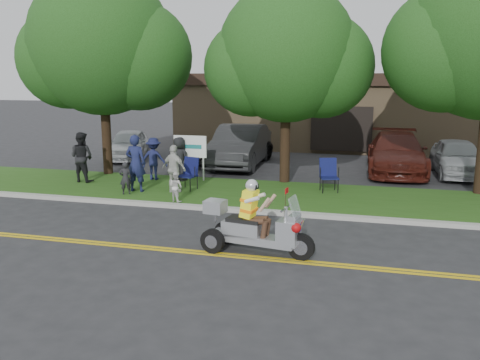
% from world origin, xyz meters
% --- Properties ---
extents(ground, '(120.00, 120.00, 0.00)m').
position_xyz_m(ground, '(0.00, 0.00, 0.00)').
color(ground, '#28282B').
rests_on(ground, ground).
extents(centerline_near, '(60.00, 0.10, 0.01)m').
position_xyz_m(centerline_near, '(0.00, -0.58, 0.01)').
color(centerline_near, gold).
rests_on(centerline_near, ground).
extents(centerline_far, '(60.00, 0.10, 0.01)m').
position_xyz_m(centerline_far, '(0.00, -0.42, 0.01)').
color(centerline_far, gold).
rests_on(centerline_far, ground).
extents(curb, '(60.00, 0.25, 0.12)m').
position_xyz_m(curb, '(0.00, 3.05, 0.06)').
color(curb, '#A8A89E').
rests_on(curb, ground).
extents(grass_verge, '(60.00, 4.00, 0.10)m').
position_xyz_m(grass_verge, '(0.00, 5.20, 0.06)').
color(grass_verge, '#265015').
rests_on(grass_verge, ground).
extents(commercial_building, '(18.00, 8.20, 4.00)m').
position_xyz_m(commercial_building, '(2.00, 18.98, 2.01)').
color(commercial_building, '#9E7F5B').
rests_on(commercial_building, ground).
extents(tree_left, '(6.62, 5.40, 7.78)m').
position_xyz_m(tree_left, '(-6.44, 7.03, 4.85)').
color(tree_left, '#332114').
rests_on(tree_left, ground).
extents(tree_mid, '(5.88, 4.80, 7.05)m').
position_xyz_m(tree_mid, '(0.55, 7.23, 4.43)').
color(tree_mid, '#332114').
rests_on(tree_mid, ground).
extents(business_sign, '(1.25, 0.06, 1.75)m').
position_xyz_m(business_sign, '(-2.90, 6.60, 1.26)').
color(business_sign, silver).
rests_on(business_sign, ground).
extents(trike_scooter, '(2.57, 1.00, 1.68)m').
position_xyz_m(trike_scooter, '(1.08, -0.20, 0.59)').
color(trike_scooter, black).
rests_on(trike_scooter, ground).
extents(lawn_chair_a, '(0.67, 0.69, 1.08)m').
position_xyz_m(lawn_chair_a, '(-2.42, 5.17, 0.71)').
color(lawn_chair_a, black).
rests_on(lawn_chair_a, grass_verge).
extents(lawn_chair_b, '(0.72, 0.74, 1.09)m').
position_xyz_m(lawn_chair_b, '(2.18, 6.05, 0.72)').
color(lawn_chair_b, black).
rests_on(lawn_chair_b, grass_verge).
extents(spectator_adult_left, '(0.71, 0.48, 1.90)m').
position_xyz_m(spectator_adult_left, '(-3.99, 4.38, 1.05)').
color(spectator_adult_left, '#1A2049').
rests_on(spectator_adult_left, grass_verge).
extents(spectator_adult_mid, '(0.95, 0.77, 1.80)m').
position_xyz_m(spectator_adult_mid, '(-6.59, 5.33, 1.01)').
color(spectator_adult_mid, black).
rests_on(spectator_adult_mid, grass_verge).
extents(spectator_adult_right, '(1.00, 0.65, 1.58)m').
position_xyz_m(spectator_adult_right, '(-2.70, 4.54, 0.89)').
color(spectator_adult_right, beige).
rests_on(spectator_adult_right, grass_verge).
extents(spectator_chair_a, '(1.04, 0.64, 1.56)m').
position_xyz_m(spectator_chair_a, '(-4.24, 6.34, 0.88)').
color(spectator_chair_a, '#191D47').
rests_on(spectator_chair_a, grass_verge).
extents(spectator_chair_b, '(0.91, 0.74, 1.61)m').
position_xyz_m(spectator_chair_b, '(-3.25, 6.39, 0.91)').
color(spectator_chair_b, black).
rests_on(spectator_chair_b, grass_verge).
extents(child_left, '(0.46, 0.41, 1.06)m').
position_xyz_m(child_left, '(-4.14, 3.90, 0.64)').
color(child_left, black).
rests_on(child_left, grass_verge).
extents(child_right, '(0.55, 0.50, 0.92)m').
position_xyz_m(child_right, '(-2.19, 3.40, 0.56)').
color(child_right, silver).
rests_on(child_right, grass_verge).
extents(parked_car_far_left, '(2.87, 4.40, 1.39)m').
position_xyz_m(parked_car_far_left, '(-7.62, 10.98, 0.70)').
color(parked_car_far_left, silver).
rests_on(parked_car_far_left, ground).
extents(parked_car_left, '(2.09, 5.49, 1.79)m').
position_xyz_m(parked_car_left, '(-2.04, 10.48, 0.89)').
color(parked_car_left, '#2D2D2F').
rests_on(parked_car_left, ground).
extents(parked_car_mid, '(3.18, 4.81, 1.23)m').
position_xyz_m(parked_car_mid, '(-2.50, 11.00, 0.61)').
color(parked_car_mid, black).
rests_on(parked_car_mid, ground).
extents(parked_car_right, '(2.36, 5.58, 1.61)m').
position_xyz_m(parked_car_right, '(4.50, 10.71, 0.80)').
color(parked_car_right, '#4A1811').
rests_on(parked_car_right, ground).
extents(parked_car_far_right, '(1.86, 4.34, 1.46)m').
position_xyz_m(parked_car_far_right, '(6.80, 10.55, 0.73)').
color(parked_car_far_right, '#ACAFB3').
rests_on(parked_car_far_right, ground).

